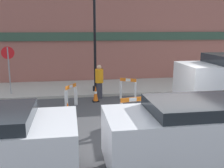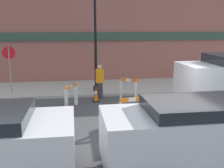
% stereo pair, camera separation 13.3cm
% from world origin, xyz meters
% --- Properties ---
extents(ground_plane, '(60.00, 60.00, 0.00)m').
position_xyz_m(ground_plane, '(0.00, 0.00, 0.00)').
color(ground_plane, '#424244').
extents(sidewalk_slab, '(18.00, 3.63, 0.13)m').
position_xyz_m(sidewalk_slab, '(0.00, 6.32, 0.06)').
color(sidewalk_slab, '#ADA89E').
rests_on(sidewalk_slab, ground_plane).
extents(storefront_facade, '(18.00, 0.22, 5.50)m').
position_xyz_m(storefront_facade, '(0.00, 8.21, 2.75)').
color(storefront_facade, '#93564C').
rests_on(storefront_facade, ground_plane).
extents(streetlamp_post, '(0.44, 0.44, 6.41)m').
position_xyz_m(streetlamp_post, '(-1.95, 5.28, 4.17)').
color(streetlamp_post, black).
rests_on(streetlamp_post, sidewalk_slab).
extents(stop_sign, '(0.60, 0.11, 2.32)m').
position_xyz_m(stop_sign, '(-6.13, 5.31, 1.68)').
color(stop_sign, gray).
rests_on(stop_sign, sidewalk_slab).
extents(barricade_0, '(0.89, 0.27, 1.03)m').
position_xyz_m(barricade_0, '(-1.15, 0.44, 0.56)').
color(barricade_0, white).
rests_on(barricade_0, ground_plane).
extents(barricade_1, '(0.75, 0.53, 1.00)m').
position_xyz_m(barricade_1, '(-0.54, 3.88, 0.54)').
color(barricade_1, white).
rests_on(barricade_1, ground_plane).
extents(barricade_2, '(0.55, 0.75, 0.98)m').
position_xyz_m(barricade_2, '(-3.20, 3.00, 0.53)').
color(barricade_2, white).
rests_on(barricade_2, ground_plane).
extents(traffic_cone_0, '(0.30, 0.30, 0.46)m').
position_xyz_m(traffic_cone_0, '(-1.92, 0.28, 0.22)').
color(traffic_cone_0, black).
rests_on(traffic_cone_0, ground_plane).
extents(traffic_cone_1, '(0.30, 0.30, 0.75)m').
position_xyz_m(traffic_cone_1, '(-2.09, 3.70, 0.36)').
color(traffic_cone_1, black).
rests_on(traffic_cone_1, ground_plane).
extents(traffic_cone_2, '(0.30, 0.30, 0.51)m').
position_xyz_m(traffic_cone_2, '(-3.35, 1.98, 0.24)').
color(traffic_cone_2, black).
rests_on(traffic_cone_2, ground_plane).
extents(person_worker, '(0.45, 0.45, 1.62)m').
position_xyz_m(person_worker, '(-1.86, 4.25, 0.86)').
color(person_worker, '#33333D').
rests_on(person_worker, ground_plane).
extents(parked_car_1, '(4.44, 1.88, 1.73)m').
position_xyz_m(parked_car_1, '(-0.26, -2.55, 0.97)').
color(parked_car_1, silver).
rests_on(parked_car_1, ground_plane).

